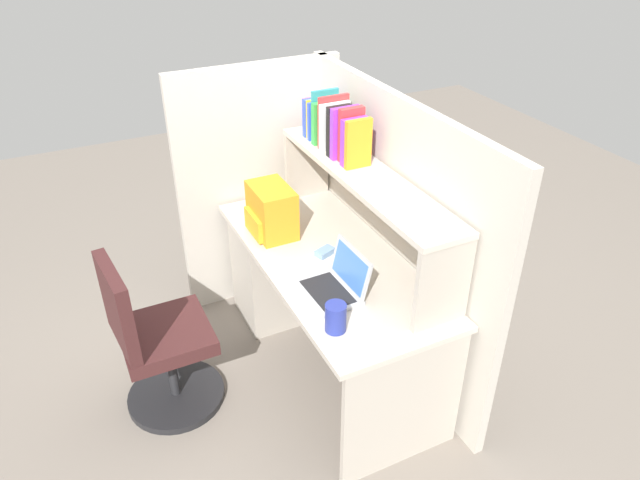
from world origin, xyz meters
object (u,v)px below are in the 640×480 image
Objects in this scene: snack_canister at (336,317)px; laptop at (337,283)px; backpack at (271,211)px; paper_cup at (259,200)px; computer_mouse at (325,252)px; office_chair at (157,347)px.

laptop is at bearing 151.46° from snack_canister.
laptop is 0.66m from backpack.
backpack reaches higher than paper_cup.
office_chair reaches higher than computer_mouse.
laptop is 2.32× the size of snack_canister.
backpack is 0.39m from computer_mouse.
backpack reaches higher than laptop.
office_chair is at bearing -70.09° from backpack.
office_chair is (-0.62, -0.70, -0.40)m from snack_canister.
backpack is 0.94m from office_chair.
paper_cup is at bearing 175.08° from snack_canister.
snack_canister is at bearing -137.59° from office_chair.
computer_mouse is at bearing 158.05° from snack_canister.
laptop reaches higher than snack_canister.
backpack is at bearing -173.53° from laptop.
backpack is at bearing 176.25° from snack_canister.
laptop is at bearing 1.73° from paper_cup.
backpack is 0.90m from snack_canister.
office_chair is (-0.38, -0.83, -0.39)m from laptop.
laptop is at bearing 6.47° from backpack.
computer_mouse is (-0.32, 0.09, -0.03)m from laptop.
snack_canister reaches higher than computer_mouse.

